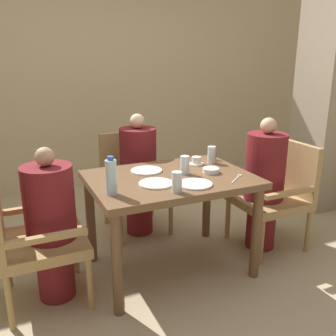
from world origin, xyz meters
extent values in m
plane|color=tan|center=(0.00, 0.00, 0.00)|extent=(16.00, 16.00, 0.00)
cube|color=#C6B289|center=(0.00, 2.27, 1.40)|extent=(8.00, 0.06, 2.80)
cube|color=tan|center=(2.03, 0.55, 1.35)|extent=(0.50, 0.50, 2.70)
cube|color=brown|center=(0.00, 0.00, 0.72)|extent=(1.15, 0.83, 0.05)
cylinder|color=brown|center=(-0.52, -0.35, 0.35)|extent=(0.07, 0.07, 0.69)
cylinder|color=brown|center=(0.52, -0.35, 0.35)|extent=(0.07, 0.07, 0.69)
cylinder|color=brown|center=(-0.52, 0.35, 0.35)|extent=(0.07, 0.07, 0.69)
cylinder|color=brown|center=(0.52, 0.35, 0.35)|extent=(0.07, 0.07, 0.69)
cube|color=#A88451|center=(-0.90, 0.00, 0.40)|extent=(0.53, 0.53, 0.07)
cube|color=#A88451|center=(-0.90, 0.25, 0.56)|extent=(0.48, 0.04, 0.04)
cube|color=#A88451|center=(-0.90, -0.25, 0.56)|extent=(0.48, 0.04, 0.04)
cylinder|color=#A88451|center=(-0.67, 0.24, 0.18)|extent=(0.04, 0.04, 0.37)
cylinder|color=#A88451|center=(-0.67, -0.24, 0.18)|extent=(0.04, 0.04, 0.37)
cylinder|color=#A88451|center=(-1.14, 0.24, 0.18)|extent=(0.04, 0.04, 0.37)
cylinder|color=#A88451|center=(-1.14, -0.24, 0.18)|extent=(0.04, 0.04, 0.37)
cylinder|color=maroon|center=(-0.84, 0.00, 0.22)|extent=(0.24, 0.24, 0.44)
cylinder|color=maroon|center=(-0.84, 0.00, 0.68)|extent=(0.32, 0.32, 0.48)
sphere|color=tan|center=(-0.84, 0.00, 0.98)|extent=(0.12, 0.12, 0.12)
cube|color=#A88451|center=(0.00, 0.74, 0.40)|extent=(0.53, 0.53, 0.07)
cube|color=#A88451|center=(0.00, 0.99, 0.66)|extent=(0.53, 0.05, 0.45)
cube|color=#A88451|center=(0.25, 0.74, 0.56)|extent=(0.04, 0.48, 0.04)
cube|color=#A88451|center=(-0.25, 0.74, 0.56)|extent=(0.04, 0.48, 0.04)
cylinder|color=#A88451|center=(0.24, 0.50, 0.18)|extent=(0.04, 0.04, 0.37)
cylinder|color=#A88451|center=(-0.24, 0.50, 0.18)|extent=(0.04, 0.04, 0.37)
cylinder|color=#A88451|center=(0.24, 0.98, 0.18)|extent=(0.04, 0.04, 0.37)
cylinder|color=#A88451|center=(-0.24, 0.98, 0.18)|extent=(0.04, 0.04, 0.37)
cylinder|color=maroon|center=(0.00, 0.68, 0.22)|extent=(0.24, 0.24, 0.44)
cylinder|color=maroon|center=(0.00, 0.68, 0.70)|extent=(0.32, 0.32, 0.53)
sphere|color=beige|center=(0.00, 0.68, 1.03)|extent=(0.13, 0.13, 0.13)
cube|color=#A88451|center=(0.90, 0.00, 0.40)|extent=(0.53, 0.53, 0.07)
cube|color=#A88451|center=(1.15, 0.00, 0.66)|extent=(0.05, 0.53, 0.45)
cube|color=#A88451|center=(0.90, -0.25, 0.56)|extent=(0.48, 0.04, 0.04)
cube|color=#A88451|center=(0.90, 0.25, 0.56)|extent=(0.48, 0.04, 0.04)
cylinder|color=#A88451|center=(0.67, -0.24, 0.18)|extent=(0.04, 0.04, 0.37)
cylinder|color=#A88451|center=(0.67, 0.24, 0.18)|extent=(0.04, 0.04, 0.37)
cylinder|color=#A88451|center=(1.14, -0.24, 0.18)|extent=(0.04, 0.04, 0.37)
cylinder|color=#A88451|center=(1.14, 0.24, 0.18)|extent=(0.04, 0.04, 0.37)
cylinder|color=maroon|center=(0.84, 0.00, 0.22)|extent=(0.24, 0.24, 0.44)
cylinder|color=maroon|center=(0.84, 0.00, 0.71)|extent=(0.32, 0.32, 0.54)
sphere|color=tan|center=(0.84, 0.00, 1.04)|extent=(0.13, 0.13, 0.13)
cylinder|color=white|center=(-0.16, -0.12, 0.75)|extent=(0.23, 0.23, 0.01)
cylinder|color=white|center=(-0.11, 0.18, 0.75)|extent=(0.23, 0.23, 0.01)
cylinder|color=white|center=(0.07, -0.24, 0.75)|extent=(0.23, 0.23, 0.01)
cylinder|color=white|center=(0.32, 0.19, 0.74)|extent=(0.11, 0.11, 0.01)
cylinder|color=white|center=(0.32, 0.19, 0.78)|extent=(0.07, 0.07, 0.05)
cylinder|color=white|center=(0.30, -0.05, 0.76)|extent=(0.12, 0.12, 0.04)
cylinder|color=silver|center=(-0.48, -0.18, 0.85)|extent=(0.07, 0.07, 0.22)
cylinder|color=#3359B2|center=(-0.48, -0.18, 0.97)|extent=(0.04, 0.04, 0.02)
cylinder|color=silver|center=(-0.10, -0.31, 0.81)|extent=(0.07, 0.07, 0.13)
cylinder|color=silver|center=(0.12, 0.01, 0.81)|extent=(0.07, 0.07, 0.13)
cylinder|color=silver|center=(0.45, 0.18, 0.81)|extent=(0.07, 0.07, 0.13)
cylinder|color=white|center=(0.48, 0.26, 0.78)|extent=(0.03, 0.03, 0.08)
cylinder|color=#4C3D2D|center=(0.52, 0.26, 0.78)|extent=(0.03, 0.03, 0.08)
cube|color=silver|center=(0.39, -0.25, 0.74)|extent=(0.15, 0.13, 0.00)
cube|color=silver|center=(0.46, -0.19, 0.74)|extent=(0.04, 0.04, 0.00)
camera|label=1|loc=(-1.06, -2.31, 1.57)|focal=40.00mm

